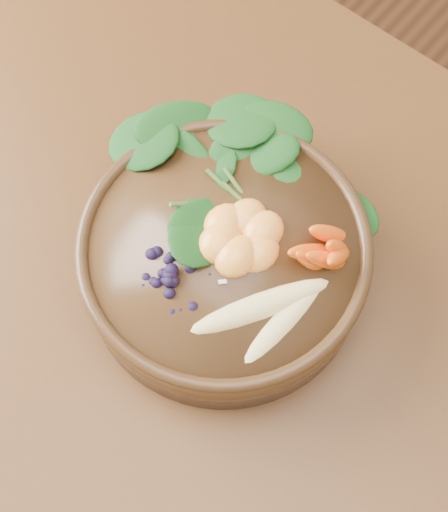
{
  "coord_description": "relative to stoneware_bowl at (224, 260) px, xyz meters",
  "views": [
    {
      "loc": [
        -0.04,
        -0.09,
        1.39
      ],
      "look_at": [
        -0.21,
        0.1,
        0.8
      ],
      "focal_mm": 50.0,
      "sensor_mm": 36.0,
      "label": 1
    }
  ],
  "objects": [
    {
      "name": "kale_heap",
      "position": [
        -0.02,
        0.06,
        0.05
      ],
      "size": [
        0.21,
        0.2,
        0.04
      ],
      "primitive_type": null,
      "rotation": [
        0.0,
        0.0,
        -0.35
      ],
      "color": "#174617",
      "rests_on": "stoneware_bowl"
    },
    {
      "name": "banana_halves",
      "position": [
        0.07,
        -0.02,
        0.05
      ],
      "size": [
        0.09,
        0.14,
        0.03
      ],
      "rotation": [
        0.0,
        0.0,
        -0.35
      ],
      "color": "#E0CC84",
      "rests_on": "stoneware_bowl"
    },
    {
      "name": "carrot_cluster",
      "position": [
        0.07,
        0.05,
        0.07
      ],
      "size": [
        0.07,
        0.07,
        0.07
      ],
      "primitive_type": null,
      "rotation": [
        0.0,
        0.0,
        -0.35
      ],
      "color": "#F25914",
      "rests_on": "stoneware_bowl"
    },
    {
      "name": "blueberry_pile",
      "position": [
        -0.02,
        -0.05,
        0.05
      ],
      "size": [
        0.14,
        0.13,
        0.04
      ],
      "primitive_type": null,
      "rotation": [
        0.0,
        0.0,
        -0.35
      ],
      "color": "black",
      "rests_on": "stoneware_bowl"
    },
    {
      "name": "stoneware_bowl",
      "position": [
        0.0,
        0.0,
        0.0
      ],
      "size": [
        0.33,
        0.33,
        0.07
      ],
      "primitive_type": "cylinder",
      "rotation": [
        0.0,
        0.0,
        -0.35
      ],
      "color": "#402915",
      "rests_on": "dining_table"
    },
    {
      "name": "coconut_flakes",
      "position": [
        -0.0,
        -0.02,
        0.04
      ],
      "size": [
        0.1,
        0.09,
        0.01
      ],
      "primitive_type": null,
      "rotation": [
        0.0,
        0.0,
        -0.35
      ],
      "color": "white",
      "rests_on": "stoneware_bowl"
    },
    {
      "name": "mandarin_cluster",
      "position": [
        0.01,
        0.01,
        0.05
      ],
      "size": [
        0.1,
        0.1,
        0.03
      ],
      "primitive_type": null,
      "rotation": [
        0.0,
        0.0,
        -0.35
      ],
      "color": "orange",
      "rests_on": "stoneware_bowl"
    }
  ]
}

